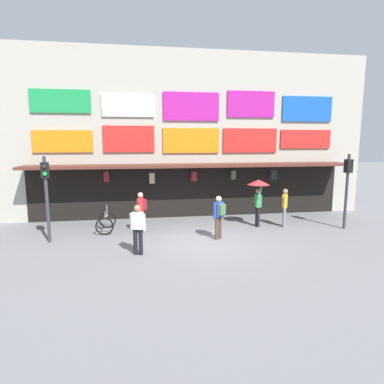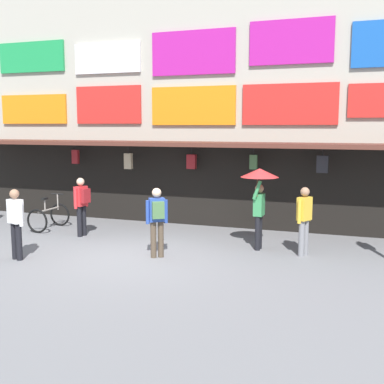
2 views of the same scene
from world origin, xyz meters
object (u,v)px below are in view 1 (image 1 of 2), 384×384
object	(u,v)px
traffic_light_near	(46,185)
bicycle_parked	(106,222)
traffic_light_far	(347,179)
pedestrian_in_green	(285,205)
pedestrian_in_black	(219,214)
pedestrian_in_purple	(138,227)
pedestrian_with_umbrella	(258,190)
pedestrian_in_red	(141,209)

from	to	relation	value
traffic_light_near	bicycle_parked	world-z (taller)	traffic_light_near
traffic_light_far	bicycle_parked	bearing A→B (deg)	173.26
pedestrian_in_green	pedestrian_in_black	distance (m)	3.54
bicycle_parked	pedestrian_in_purple	bearing A→B (deg)	-66.56
pedestrian_in_black	pedestrian_in_purple	bearing A→B (deg)	-157.64
traffic_light_far	pedestrian_with_umbrella	distance (m)	3.71
traffic_light_far	pedestrian_in_black	size ratio (longest dim) A/B	1.90
bicycle_parked	pedestrian_in_purple	world-z (taller)	pedestrian_in_purple
pedestrian_in_green	pedestrian_with_umbrella	distance (m)	1.36
pedestrian_in_purple	pedestrian_with_umbrella	bearing A→B (deg)	28.52
traffic_light_near	pedestrian_in_purple	xyz separation A→B (m)	(3.27, -1.86, -1.19)
pedestrian_in_green	pedestrian_in_black	xyz separation A→B (m)	(-3.28, -1.34, 0.04)
pedestrian_in_black	pedestrian_in_red	distance (m)	3.22
pedestrian_in_green	pedestrian_with_umbrella	xyz separation A→B (m)	(-1.15, 0.22, 0.69)
pedestrian_in_red	pedestrian_in_black	bearing A→B (deg)	-24.84
bicycle_parked	pedestrian_with_umbrella	distance (m)	6.64
traffic_light_far	pedestrian_in_green	bearing A→B (deg)	163.38
pedestrian_in_purple	pedestrian_in_black	distance (m)	3.30
pedestrian_in_green	pedestrian_in_purple	size ratio (longest dim) A/B	1.00
pedestrian_with_umbrella	pedestrian_in_red	distance (m)	5.10
traffic_light_far	bicycle_parked	xyz separation A→B (m)	(-10.08, 1.19, -1.75)
pedestrian_in_green	pedestrian_in_red	bearing A→B (deg)	179.90
pedestrian_in_green	pedestrian_in_red	xyz separation A→B (m)	(-6.20, 0.01, 0.04)
pedestrian_with_umbrella	pedestrian_in_black	xyz separation A→B (m)	(-2.13, -1.56, -0.66)
traffic_light_near	pedestrian_in_red	size ratio (longest dim) A/B	1.90
traffic_light_near	pedestrian_in_purple	distance (m)	3.94
pedestrian_in_black	pedestrian_in_green	bearing A→B (deg)	22.23
traffic_light_far	pedestrian_in_red	bearing A→B (deg)	175.16
bicycle_parked	pedestrian_in_black	xyz separation A→B (m)	(4.39, -1.81, 0.59)
traffic_light_near	pedestrian_in_black	xyz separation A→B (m)	(6.32, -0.60, -1.16)
pedestrian_in_green	traffic_light_near	bearing A→B (deg)	-175.60
traffic_light_near	pedestrian_with_umbrella	size ratio (longest dim) A/B	1.54
pedestrian_with_umbrella	traffic_light_far	bearing A→B (deg)	-14.80
bicycle_parked	pedestrian_with_umbrella	world-z (taller)	pedestrian_with_umbrella
pedestrian_in_purple	traffic_light_near	bearing A→B (deg)	150.35
traffic_light_far	pedestrian_in_green	size ratio (longest dim) A/B	1.90
traffic_light_far	bicycle_parked	distance (m)	10.30
pedestrian_in_black	pedestrian_with_umbrella	bearing A→B (deg)	36.23
traffic_light_near	pedestrian_with_umbrella	bearing A→B (deg)	6.48
pedestrian_in_red	pedestrian_in_green	bearing A→B (deg)	-0.10
pedestrian_in_purple	pedestrian_in_green	bearing A→B (deg)	22.29
bicycle_parked	pedestrian_in_purple	size ratio (longest dim) A/B	0.70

